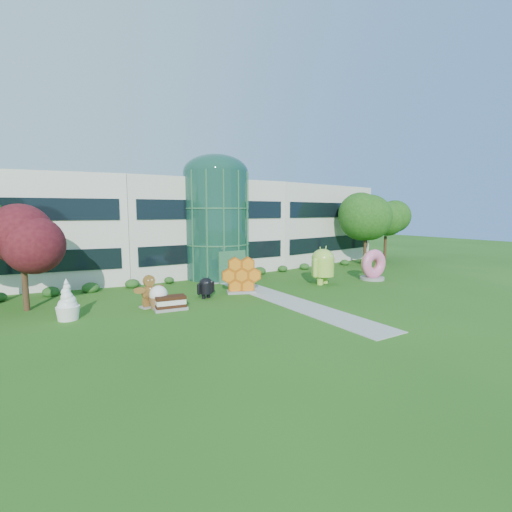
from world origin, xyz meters
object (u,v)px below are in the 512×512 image
android_black (206,286)px  donut (373,264)px  gingerbread (149,291)px  android_green (323,263)px

android_black → donut: 16.06m
android_black → gingerbread: 4.18m
android_green → gingerbread: (-14.90, 0.10, -0.72)m
android_green → gingerbread: size_ratio=1.54×
android_black → gingerbread: (-4.16, -0.34, 0.19)m
android_green → android_black: (-10.74, 0.44, -0.91)m
android_green → gingerbread: 14.91m
donut → android_black: bearing=179.1°
android_green → android_black: size_ratio=2.03×
donut → gingerbread: size_ratio=1.22×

